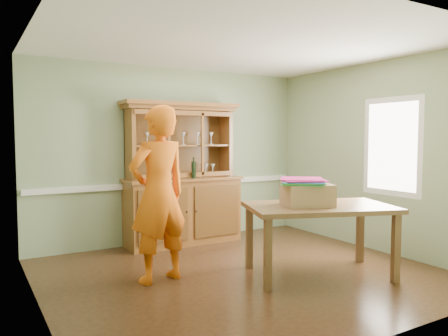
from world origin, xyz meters
TOP-DOWN VIEW (x-y plane):
  - floor at (0.00, 0.00)m, footprint 4.50×4.50m
  - ceiling at (0.00, 0.00)m, footprint 4.50×4.50m
  - wall_back at (0.00, 2.00)m, footprint 4.50×0.00m
  - wall_left at (-2.25, 0.00)m, footprint 0.00×4.00m
  - wall_right at (2.25, 0.00)m, footprint 0.00×4.00m
  - wall_front at (0.00, -2.00)m, footprint 4.50×0.00m
  - chair_rail at (0.00, 1.98)m, footprint 4.41×0.05m
  - framed_map at (-2.23, 0.30)m, footprint 0.03×0.60m
  - window_panel at (2.23, -0.30)m, footprint 0.03×0.96m
  - china_hutch at (0.03, 1.76)m, footprint 1.83×0.60m
  - dining_table at (0.75, -0.49)m, footprint 1.91×1.51m
  - cardboard_box at (0.59, -0.44)m, footprint 0.66×0.60m
  - kite_stack at (0.56, -0.41)m, footprint 0.66×0.66m
  - person at (-0.96, 0.27)m, footprint 0.80×0.60m

SIDE VIEW (x-z plane):
  - floor at x=0.00m, z-range 0.00..0.00m
  - dining_table at x=0.75m, z-range 0.32..1.15m
  - china_hutch at x=0.03m, z-range -0.32..1.83m
  - chair_rail at x=0.00m, z-range 0.86..0.94m
  - cardboard_box at x=0.59m, z-range 0.83..1.09m
  - person at x=-0.96m, z-range 0.00..1.98m
  - kite_stack at x=0.56m, z-range 1.09..1.15m
  - wall_back at x=0.00m, z-range -0.90..3.60m
  - wall_left at x=-2.25m, z-range -0.65..3.35m
  - wall_right at x=2.25m, z-range -0.65..3.35m
  - wall_front at x=0.00m, z-range -0.90..3.60m
  - window_panel at x=2.23m, z-range 0.82..2.18m
  - framed_map at x=-2.23m, z-range 1.32..1.78m
  - ceiling at x=0.00m, z-range 2.70..2.70m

